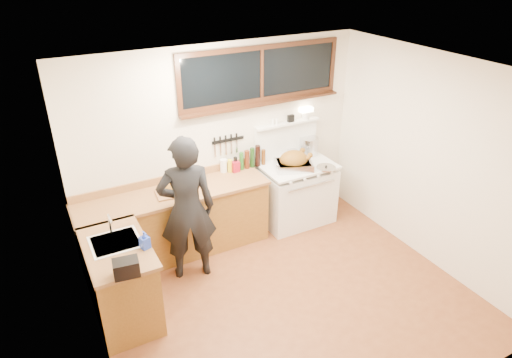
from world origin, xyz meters
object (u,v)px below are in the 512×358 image
man (187,209)px  cutting_board (172,190)px  vintage_stove (296,191)px  roast_turkey (294,162)px

man → cutting_board: size_ratio=4.34×
man → cutting_board: (-0.02, 0.46, 0.04)m
vintage_stove → roast_turkey: size_ratio=2.70×
vintage_stove → man: size_ratio=0.88×
vintage_stove → cutting_board: 1.88m
man → cutting_board: man is taller
vintage_stove → man: man is taller
man → roast_turkey: bearing=12.0°
vintage_stove → cutting_board: bearing=179.9°
cutting_board → roast_turkey: bearing=-3.3°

